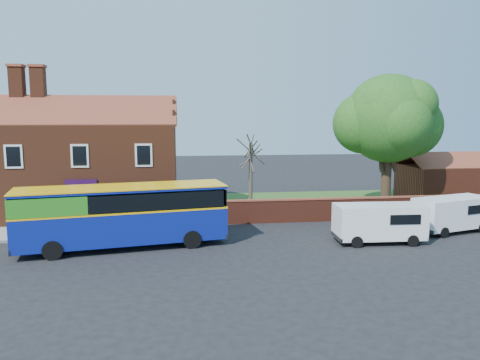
{
  "coord_description": "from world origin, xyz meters",
  "views": [
    {
      "loc": [
        -0.66,
        -23.21,
        7.18
      ],
      "look_at": [
        2.97,
        5.0,
        3.22
      ],
      "focal_mm": 35.0,
      "sensor_mm": 36.0,
      "label": 1
    }
  ],
  "objects": [
    {
      "name": "grass_strip",
      "position": [
        13.0,
        13.0,
        0.02
      ],
      "size": [
        26.0,
        12.0,
        0.04
      ],
      "primitive_type": "cube",
      "color": "#426B28",
      "rests_on": "ground"
    },
    {
      "name": "pavement",
      "position": [
        -7.0,
        5.75,
        0.06
      ],
      "size": [
        18.0,
        3.5,
        0.12
      ],
      "primitive_type": "cube",
      "color": "gray",
      "rests_on": "ground"
    },
    {
      "name": "boundary_wall",
      "position": [
        13.0,
        7.0,
        0.81
      ],
      "size": [
        22.0,
        0.38,
        1.6
      ],
      "color": "maroon",
      "rests_on": "ground"
    },
    {
      "name": "kerb",
      "position": [
        -7.0,
        4.0,
        0.07
      ],
      "size": [
        18.0,
        0.15,
        0.14
      ],
      "primitive_type": "cube",
      "color": "slate",
      "rests_on": "ground"
    },
    {
      "name": "outbuilding",
      "position": [
        22.0,
        13.0,
        1.61
      ],
      "size": [
        8.2,
        5.06,
        4.17
      ],
      "color": "maroon",
      "rests_on": "ground"
    },
    {
      "name": "bare_tree",
      "position": [
        4.52,
        10.84,
        2.82
      ],
      "size": [
        2.06,
        2.46,
        5.51
      ],
      "color": "#4C4238",
      "rests_on": "ground"
    },
    {
      "name": "van_near",
      "position": [
        10.44,
        1.37,
        1.21
      ],
      "size": [
        5.02,
        2.24,
        2.17
      ],
      "rotation": [
        0.0,
        0.0,
        -0.04
      ],
      "color": "white",
      "rests_on": "ground"
    },
    {
      "name": "shop_building",
      "position": [
        -7.02,
        11.5,
        3.41
      ],
      "size": [
        12.3,
        8.13,
        10.5
      ],
      "color": "brown",
      "rests_on": "ground"
    },
    {
      "name": "ground",
      "position": [
        0.0,
        0.0,
        0.0
      ],
      "size": [
        120.0,
        120.0,
        0.0
      ],
      "primitive_type": "plane",
      "color": "black",
      "rests_on": "ground"
    },
    {
      "name": "bus",
      "position": [
        -4.15,
        2.17,
        1.91
      ],
      "size": [
        11.38,
        4.62,
        3.37
      ],
      "rotation": [
        0.0,
        0.0,
        0.17
      ],
      "color": "navy",
      "rests_on": "ground"
    },
    {
      "name": "van_far",
      "position": [
        15.94,
        3.17,
        1.2
      ],
      "size": [
        5.21,
        3.21,
        2.14
      ],
      "rotation": [
        0.0,
        0.0,
        0.28
      ],
      "color": "white",
      "rests_on": "ground"
    },
    {
      "name": "large_tree",
      "position": [
        15.02,
        10.63,
        6.7
      ],
      "size": [
        8.39,
        6.64,
        10.23
      ],
      "color": "black",
      "rests_on": "ground"
    }
  ]
}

